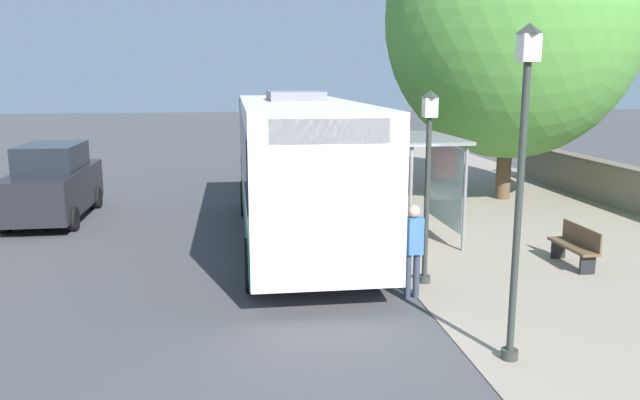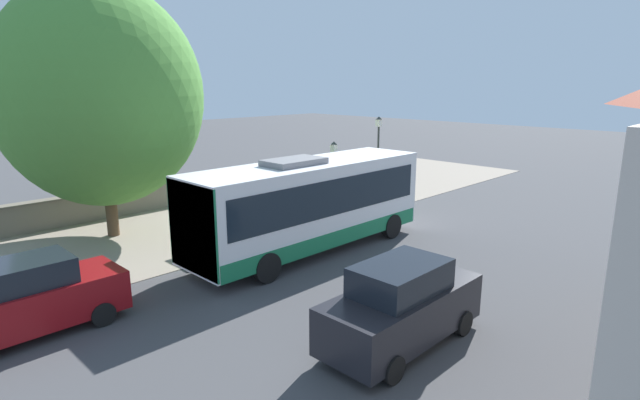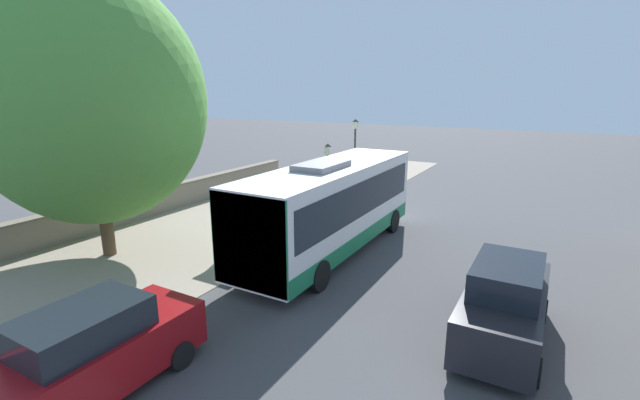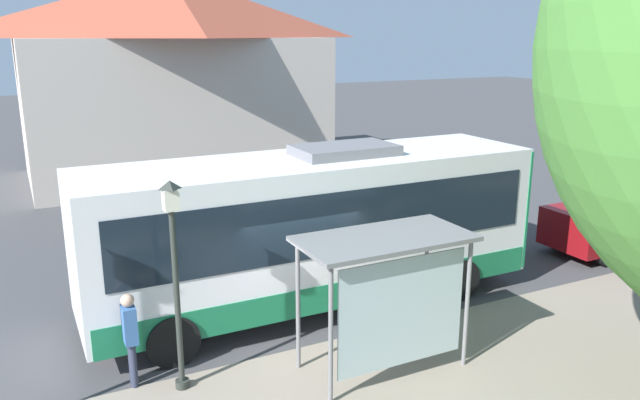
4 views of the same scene
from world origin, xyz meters
name	(u,v)px [view 1 (image 1 of 4)]	position (x,y,z in m)	size (l,w,h in m)	color
ground_plane	(375,248)	(0.00, 0.00, 0.00)	(120.00, 120.00, 0.00)	#424244
sidewalk_plaza	(554,240)	(-4.50, 0.00, 0.01)	(9.00, 44.00, 0.02)	gray
bus	(298,165)	(1.72, -0.89, 1.87)	(2.75, 10.01, 3.61)	white
bus_shelter	(427,155)	(-1.44, -0.79, 2.08)	(1.57, 3.08, 2.54)	slate
pedestrian	(413,244)	(0.10, 3.42, 1.02)	(0.34, 0.23, 1.72)	#2D3347
bench	(575,245)	(-3.84, 2.06, 0.47)	(0.40, 1.45, 0.88)	brown
street_lamp_near	(521,170)	(-0.56, 6.11, 2.73)	(0.28, 0.28, 4.63)	#2D332D
street_lamp_far	(428,171)	(-0.37, 2.68, 2.22)	(0.28, 0.28, 3.71)	#2D332D
shade_tree	(512,19)	(-5.49, -5.30, 5.75)	(7.95, 7.95, 10.13)	brown
parked_car_behind_bus	(284,155)	(1.31, -10.38, 0.96)	(1.90, 4.54, 1.97)	maroon
parked_car_far_lane	(53,184)	(8.30, -4.17, 1.02)	(1.89, 4.55, 2.12)	black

